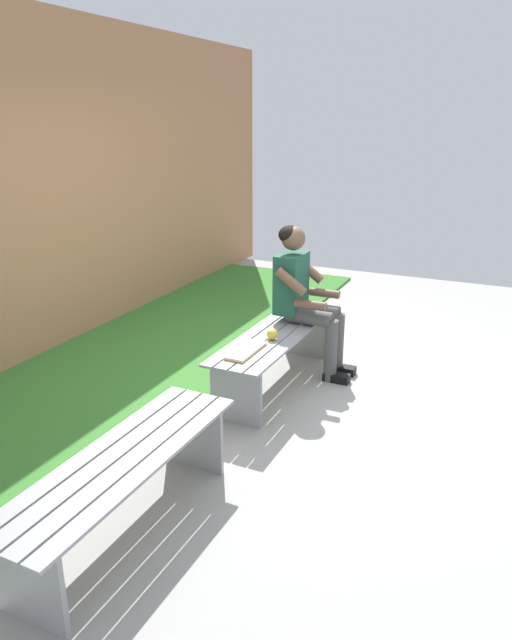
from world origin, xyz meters
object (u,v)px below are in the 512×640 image
object	(u,v)px
bench_near	(276,346)
apple	(272,334)
bench_far	(125,475)
book_open	(246,351)
person_seated	(305,294)

from	to	relation	value
bench_near	apple	bearing A→B (deg)	13.44
bench_far	book_open	size ratio (longest dim) A/B	3.87
person_seated	apple	bearing A→B (deg)	-6.96
bench_far	person_seated	distance (m)	2.40
bench_near	person_seated	world-z (taller)	person_seated
person_seated	bench_far	bearing A→B (deg)	-2.46
bench_far	book_open	world-z (taller)	book_open
bench_near	person_seated	distance (m)	0.52
book_open	person_seated	bearing A→B (deg)	171.47
bench_far	apple	xyz separation A→B (m)	(-1.84, 0.04, 0.16)
book_open	apple	bearing A→B (deg)	167.75
bench_near	bench_far	distance (m)	2.00
apple	book_open	bearing A→B (deg)	-12.97
bench_near	person_seated	bearing A→B (deg)	164.66
person_seated	apple	size ratio (longest dim) A/B	14.42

